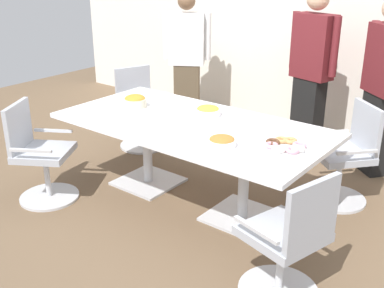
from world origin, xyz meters
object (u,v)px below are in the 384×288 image
at_px(donut_platter, 285,146).
at_px(office_chair_3, 39,158).
at_px(snack_bowl_pretzels, 222,141).
at_px(office_chair_0, 288,244).
at_px(conference_table, 192,136).
at_px(person_standing_2, 383,85).
at_px(snack_bowl_chips_orange, 135,101).
at_px(person_standing_0, 187,59).
at_px(person_standing_1, 311,70).
at_px(office_chair_2, 140,112).
at_px(snack_bowl_chips_yellow, 208,111).
at_px(office_chair_1, 346,159).

bearing_deg(donut_platter, office_chair_3, -158.35).
xyz_separation_m(office_chair_3, donut_platter, (2.03, 0.80, 0.37)).
bearing_deg(snack_bowl_pretzels, office_chair_0, -26.37).
xyz_separation_m(conference_table, person_standing_2, (1.09, 1.64, 0.30)).
height_order(conference_table, snack_bowl_chips_orange, snack_bowl_chips_orange).
relative_size(person_standing_0, person_standing_1, 0.94).
bearing_deg(office_chair_2, snack_bowl_chips_yellow, 91.08).
height_order(person_standing_1, donut_platter, person_standing_1).
bearing_deg(donut_platter, conference_table, 178.22).
distance_m(conference_table, office_chair_3, 1.40).
relative_size(person_standing_2, donut_platter, 5.49).
distance_m(conference_table, office_chair_0, 1.50).
relative_size(person_standing_0, snack_bowl_chips_yellow, 7.42).
xyz_separation_m(person_standing_2, snack_bowl_chips_yellow, (-1.10, -1.39, -0.13)).
xyz_separation_m(office_chair_3, snack_bowl_chips_yellow, (1.10, 1.08, 0.39)).
bearing_deg(office_chair_3, person_standing_1, 119.52).
relative_size(office_chair_0, office_chair_3, 1.00).
distance_m(office_chair_0, person_standing_0, 3.54).
bearing_deg(office_chair_2, snack_bowl_pretzels, 81.79).
xyz_separation_m(office_chair_1, donut_platter, (-0.18, -0.87, 0.37)).
bearing_deg(conference_table, snack_bowl_chips_orange, 177.62).
height_order(person_standing_2, donut_platter, person_standing_2).
relative_size(office_chair_1, person_standing_0, 0.54).
bearing_deg(office_chair_1, office_chair_3, 78.13).
bearing_deg(snack_bowl_pretzels, snack_bowl_chips_orange, 165.35).
bearing_deg(person_standing_1, office_chair_1, 146.06).
distance_m(person_standing_0, person_standing_2, 2.44).
distance_m(office_chair_1, snack_bowl_chips_yellow, 1.32).
relative_size(person_standing_0, person_standing_2, 0.96).
distance_m(office_chair_1, snack_bowl_chips_orange, 2.03).
height_order(office_chair_2, person_standing_0, person_standing_0).
distance_m(person_standing_2, snack_bowl_pretzels, 2.02).
bearing_deg(donut_platter, office_chair_1, 78.59).
bearing_deg(office_chair_1, person_standing_2, -49.09).
bearing_deg(donut_platter, person_standing_2, 84.00).
bearing_deg(snack_bowl_chips_orange, office_chair_0, -19.46).
bearing_deg(snack_bowl_chips_yellow, office_chair_2, 161.02).
distance_m(person_standing_0, snack_bowl_chips_orange, 1.70).
xyz_separation_m(person_standing_1, donut_platter, (0.61, -1.74, -0.18)).
distance_m(office_chair_0, snack_bowl_pretzels, 0.97).
xyz_separation_m(snack_bowl_chips_orange, snack_bowl_pretzels, (1.24, -0.32, -0.02)).
relative_size(person_standing_2, snack_bowl_chips_orange, 7.97).
bearing_deg(person_standing_0, office_chair_3, 63.24).
bearing_deg(office_chair_3, person_standing_2, 106.89).
relative_size(office_chair_0, person_standing_0, 0.54).
xyz_separation_m(office_chair_3, person_standing_0, (-0.24, 2.44, 0.48)).
relative_size(office_chair_3, person_standing_2, 0.51).
relative_size(office_chair_3, donut_platter, 2.83).
xyz_separation_m(conference_table, office_chair_2, (-1.31, 0.69, -0.22)).
relative_size(office_chair_3, snack_bowl_chips_yellow, 3.97).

